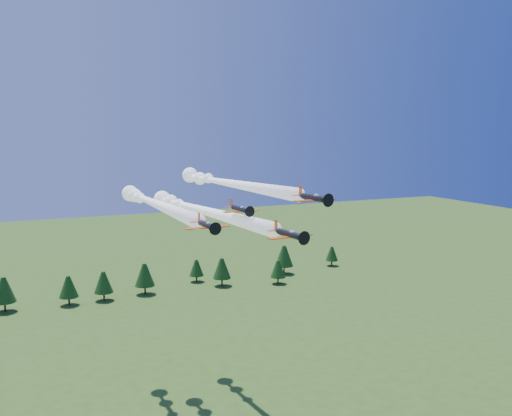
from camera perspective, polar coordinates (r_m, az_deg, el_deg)
name	(u,v)px	position (r m, az deg, el deg)	size (l,w,h in m)	color
plane_lead	(199,209)	(112.18, -5.71, -0.12)	(11.58, 56.36, 3.70)	black
plane_left	(152,202)	(117.04, -10.39, 0.59)	(6.98, 56.19, 3.70)	black
plane_right	(227,183)	(122.46, -2.91, 2.54)	(11.08, 57.17, 3.70)	black
plane_slot	(240,209)	(95.96, -1.60, -0.11)	(6.55, 7.10, 2.29)	black
treeline	(96,281)	(200.24, -15.70, -7.02)	(179.60, 21.25, 11.36)	#382314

